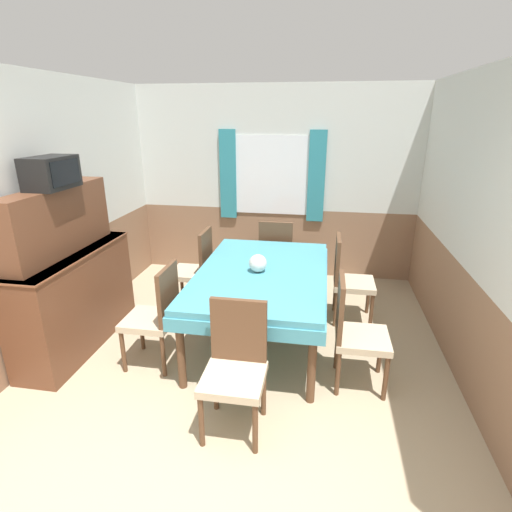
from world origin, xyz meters
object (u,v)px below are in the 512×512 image
Objects in this scene: chair_left_far at (196,267)px; sideboard at (71,282)px; dining_table at (262,280)px; chair_left_near at (157,313)px; chair_head_near at (235,364)px; tv at (51,173)px; chair_right_near at (354,330)px; vase at (258,263)px; chair_head_window at (276,254)px; chair_right_far at (348,277)px.

sideboard is at bearing 136.42° from chair_left_far.
dining_table is 1.06m from chair_left_near.
chair_left_far is at bearing -64.17° from chair_head_near.
chair_right_near is at bearing -2.90° from tv.
chair_right_near is 2.07× the size of tv.
vase is (-0.03, 1.19, 0.33)m from chair_head_near.
chair_head_near is at bearing -23.32° from tv.
sideboard is at bearing -167.49° from dining_table.
sideboard reaches higher than chair_head_near.
chair_head_near is 2.07× the size of tv.
chair_left_near and chair_head_near have the same top height.
chair_right_near is (0.87, -0.58, -0.14)m from dining_table.
tv is at bearing -137.06° from chair_head_window.
chair_head_near is at bearing -126.17° from chair_left_near.
tv is 2.01m from vase.
chair_left_near is 0.97m from sideboard.
tv is at bearing -70.68° from sideboard.
chair_right_near is at bearing -33.72° from dining_table.
dining_table is 1.23m from chair_head_near.
chair_right_near reaches higher than dining_table.
vase is at bearing -126.18° from chair_left_far.
chair_left_far is 1.37m from sideboard.
tv is (-2.67, 0.13, 1.22)m from chair_right_near.
chair_right_far and chair_right_near have the same top height.
vase is (0.84, -0.61, 0.33)m from chair_left_far.
sideboard is at bearing -69.86° from chair_right_far.
vase is at bearing -121.31° from chair_right_near.
dining_table is 1.85m from sideboard.
chair_head_near is at bearing -90.00° from chair_head_window.
chair_left_far is at bearing 0.00° from chair_left_near.
chair_left_far is at bearing 48.24° from tv.
chair_head_window is at bearing 42.94° from tv.
chair_left_near is 0.61× the size of sideboard.
chair_right_far is at bearing -36.17° from chair_head_window.
chair_right_near is at bearing -90.00° from chair_left_near.
chair_head_near is at bearing -53.83° from chair_right_near.
chair_right_far and chair_left_near have the same top height.
chair_head_window is at bearing 41.88° from sideboard.
chair_right_near is 5.54× the size of vase.
tv reaches higher than chair_left_near.
tv is (-1.79, -0.45, 1.07)m from dining_table.
chair_left_far is 1.09m from vase.
chair_head_window is at bearing -126.17° from chair_right_far.
chair_left_far is 1.08m from chair_head_window.
chair_right_near is at bearing -143.83° from chair_head_near.
vase is at bearing 13.34° from tv.
chair_right_far is 2.10m from chair_left_near.
chair_head_window is at bearing -53.83° from chair_left_far.
chair_head_near is at bearing -154.17° from chair_left_far.
chair_left_far is 1.84m from tv.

